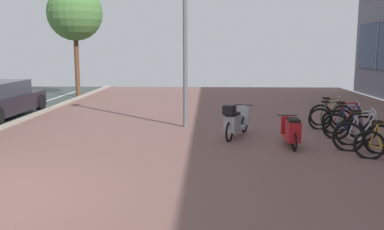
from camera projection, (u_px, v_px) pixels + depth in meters
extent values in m
cube|color=brown|center=(267.00, 206.00, 6.58)|extent=(14.40, 40.00, 0.05)
cube|color=slate|center=(378.00, 46.00, 20.50)|extent=(0.10, 0.12, 2.29)
torus|color=black|center=(369.00, 145.00, 9.25)|extent=(0.65, 0.33, 0.68)
cylinder|color=#C18D1E|center=(379.00, 136.00, 9.13)|extent=(0.14, 0.09, 0.54)
cylinder|color=#C18D1E|center=(375.00, 147.00, 9.20)|extent=(0.23, 0.12, 0.07)
cylinder|color=#C18D1E|center=(373.00, 135.00, 9.18)|extent=(0.15, 0.09, 0.50)
cube|color=black|center=(378.00, 122.00, 9.11)|extent=(0.24, 0.17, 0.06)
torus|color=black|center=(348.00, 137.00, 9.93)|extent=(0.72, 0.32, 0.74)
torus|color=black|center=(380.00, 140.00, 9.67)|extent=(0.72, 0.32, 0.74)
cylinder|color=#B3B4BB|center=(368.00, 127.00, 9.73)|extent=(0.33, 0.15, 0.65)
cylinder|color=#B3B4BB|center=(358.00, 128.00, 9.81)|extent=(0.15, 0.08, 0.59)
cylinder|color=#B3B4BB|center=(366.00, 115.00, 9.71)|extent=(0.40, 0.18, 0.09)
cylinder|color=#B3B4BB|center=(354.00, 139.00, 9.88)|extent=(0.26, 0.12, 0.08)
cylinder|color=#B3B4BB|center=(352.00, 126.00, 9.86)|extent=(0.17, 0.08, 0.54)
cylinder|color=#B3B4BB|center=(378.00, 127.00, 9.65)|extent=(0.15, 0.08, 0.59)
cube|color=black|center=(356.00, 114.00, 9.78)|extent=(0.24, 0.16, 0.06)
cylinder|color=#ADADB2|center=(376.00, 112.00, 9.62)|extent=(0.19, 0.46, 0.02)
torus|color=black|center=(349.00, 133.00, 10.55)|extent=(0.71, 0.23, 0.71)
torus|color=black|center=(376.00, 134.00, 10.39)|extent=(0.71, 0.23, 0.71)
cylinder|color=#B2B4B6|center=(366.00, 123.00, 10.42)|extent=(0.31, 0.10, 0.63)
cylinder|color=#B2B4B6|center=(358.00, 124.00, 10.47)|extent=(0.14, 0.07, 0.57)
cylinder|color=#B2B4B6|center=(365.00, 112.00, 10.39)|extent=(0.38, 0.12, 0.08)
cylinder|color=#B2B4B6|center=(354.00, 134.00, 10.53)|extent=(0.24, 0.08, 0.08)
cylinder|color=#B2B4B6|center=(353.00, 123.00, 10.50)|extent=(0.16, 0.06, 0.52)
cylinder|color=#B2B4B6|center=(374.00, 123.00, 10.37)|extent=(0.15, 0.06, 0.57)
cube|color=black|center=(357.00, 111.00, 10.43)|extent=(0.23, 0.14, 0.06)
cylinder|color=#ADADB2|center=(373.00, 109.00, 10.33)|extent=(0.13, 0.47, 0.02)
torus|color=black|center=(336.00, 127.00, 11.29)|extent=(0.71, 0.34, 0.74)
torus|color=black|center=(363.00, 129.00, 11.03)|extent=(0.71, 0.34, 0.74)
cylinder|color=navy|center=(353.00, 118.00, 11.09)|extent=(0.32, 0.15, 0.65)
cylinder|color=navy|center=(344.00, 118.00, 11.17)|extent=(0.15, 0.09, 0.59)
cylinder|color=navy|center=(351.00, 107.00, 11.06)|extent=(0.39, 0.18, 0.09)
cylinder|color=navy|center=(341.00, 128.00, 11.24)|extent=(0.25, 0.12, 0.08)
cylinder|color=navy|center=(339.00, 117.00, 11.22)|extent=(0.17, 0.09, 0.54)
cylinder|color=navy|center=(361.00, 117.00, 11.00)|extent=(0.15, 0.08, 0.59)
cube|color=black|center=(343.00, 106.00, 11.14)|extent=(0.24, 0.16, 0.06)
cylinder|color=#ADADB2|center=(359.00, 104.00, 10.97)|extent=(0.20, 0.46, 0.02)
torus|color=black|center=(334.00, 122.00, 11.96)|extent=(0.72, 0.33, 0.74)
torus|color=black|center=(360.00, 124.00, 11.70)|extent=(0.72, 0.33, 0.74)
cylinder|color=#A01617|center=(350.00, 114.00, 11.76)|extent=(0.33, 0.15, 0.65)
cylinder|color=#A01617|center=(343.00, 114.00, 11.85)|extent=(0.15, 0.09, 0.59)
cylinder|color=#A01617|center=(349.00, 103.00, 11.74)|extent=(0.41, 0.18, 0.09)
cylinder|color=#A01617|center=(339.00, 123.00, 11.92)|extent=(0.26, 0.12, 0.08)
cylinder|color=#A01617|center=(338.00, 113.00, 11.89)|extent=(0.17, 0.09, 0.54)
cylinder|color=#A01617|center=(359.00, 113.00, 11.68)|extent=(0.16, 0.08, 0.59)
cube|color=black|center=(341.00, 103.00, 11.82)|extent=(0.24, 0.16, 0.06)
cylinder|color=#ADADB2|center=(357.00, 101.00, 11.65)|extent=(0.19, 0.46, 0.02)
torus|color=black|center=(320.00, 119.00, 12.59)|extent=(0.69, 0.19, 0.69)
torus|color=black|center=(341.00, 120.00, 12.46)|extent=(0.69, 0.19, 0.69)
cylinder|color=#326237|center=(333.00, 112.00, 12.47)|extent=(0.30, 0.09, 0.60)
cylinder|color=#326237|center=(327.00, 112.00, 12.52)|extent=(0.14, 0.06, 0.55)
cylinder|color=#326237|center=(332.00, 102.00, 12.44)|extent=(0.37, 0.10, 0.08)
cylinder|color=#326237|center=(324.00, 120.00, 12.57)|extent=(0.24, 0.07, 0.07)
cylinder|color=#326237|center=(323.00, 111.00, 12.54)|extent=(0.16, 0.05, 0.50)
cylinder|color=#326237|center=(340.00, 111.00, 12.43)|extent=(0.14, 0.05, 0.55)
cube|color=black|center=(325.00, 102.00, 12.48)|extent=(0.23, 0.13, 0.06)
cylinder|color=#ADADB2|center=(338.00, 100.00, 12.39)|extent=(0.11, 0.48, 0.02)
torus|color=black|center=(321.00, 115.00, 13.29)|extent=(0.70, 0.24, 0.70)
torus|color=black|center=(342.00, 116.00, 13.11)|extent=(0.70, 0.24, 0.70)
cylinder|color=brown|center=(334.00, 108.00, 13.14)|extent=(0.31, 0.11, 0.62)
cylinder|color=brown|center=(327.00, 108.00, 13.20)|extent=(0.14, 0.07, 0.56)
cylinder|color=brown|center=(333.00, 99.00, 13.11)|extent=(0.39, 0.13, 0.08)
cylinder|color=brown|center=(325.00, 116.00, 13.26)|extent=(0.25, 0.09, 0.08)
cylinder|color=brown|center=(323.00, 107.00, 13.23)|extent=(0.17, 0.07, 0.51)
cylinder|color=brown|center=(341.00, 107.00, 13.08)|extent=(0.15, 0.07, 0.56)
cube|color=black|center=(326.00, 98.00, 13.16)|extent=(0.24, 0.14, 0.06)
cylinder|color=#ADADB2|center=(339.00, 97.00, 13.04)|extent=(0.14, 0.47, 0.02)
torus|color=black|center=(229.00, 132.00, 11.02)|extent=(0.26, 0.54, 0.55)
torus|color=black|center=(245.00, 123.00, 12.23)|extent=(0.26, 0.54, 0.55)
cube|color=#A3ADB4|center=(237.00, 128.00, 11.63)|extent=(0.54, 0.80, 0.08)
cube|color=#A3ADB4|center=(233.00, 123.00, 11.21)|extent=(0.50, 0.66, 0.43)
cube|color=black|center=(233.00, 114.00, 11.17)|extent=(0.44, 0.60, 0.06)
cylinder|color=#A3ADB4|center=(244.00, 114.00, 12.17)|extent=(0.11, 0.14, 0.56)
cube|color=#A3ADB4|center=(244.00, 115.00, 12.10)|extent=(0.33, 0.19, 0.55)
cylinder|color=black|center=(244.00, 105.00, 12.10)|extent=(0.49, 0.22, 0.03)
cube|color=black|center=(229.00, 110.00, 10.88)|extent=(0.36, 0.36, 0.24)
torus|color=black|center=(294.00, 142.00, 9.98)|extent=(0.05, 0.47, 0.47)
torus|color=black|center=(286.00, 132.00, 11.12)|extent=(0.05, 0.47, 0.47)
cube|color=#B4191E|center=(290.00, 138.00, 10.55)|extent=(0.29, 0.65, 0.08)
cube|color=#B4191E|center=(293.00, 131.00, 10.15)|extent=(0.31, 0.51, 0.49)
cube|color=black|center=(294.00, 120.00, 10.10)|extent=(0.27, 0.47, 0.06)
cylinder|color=#B4191E|center=(287.00, 124.00, 11.05)|extent=(0.07, 0.12, 0.48)
cube|color=#B4191E|center=(287.00, 125.00, 10.98)|extent=(0.32, 0.08, 0.47)
cylinder|color=black|center=(287.00, 115.00, 10.99)|extent=(0.52, 0.04, 0.03)
cylinder|color=black|center=(40.00, 102.00, 16.47)|extent=(0.20, 0.62, 0.62)
cylinder|color=slate|center=(185.00, 38.00, 12.63)|extent=(0.14, 0.14, 5.45)
cylinder|color=brown|center=(77.00, 65.00, 20.82)|extent=(0.23, 0.23, 3.17)
sphere|color=#48783B|center=(75.00, 13.00, 20.42)|extent=(2.68, 2.68, 2.68)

